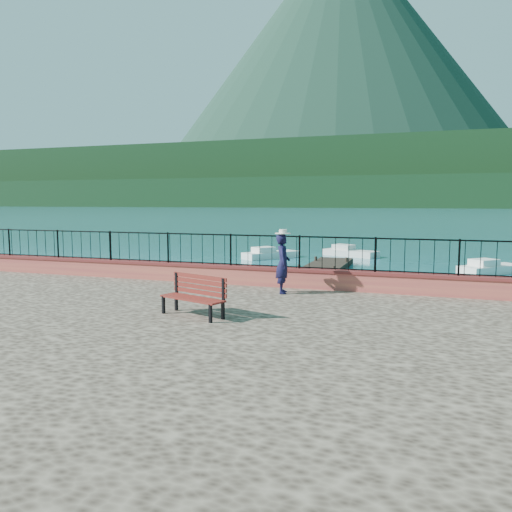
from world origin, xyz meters
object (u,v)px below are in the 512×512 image
Objects in this scene: boat_1 at (463,290)px; boat_0 at (183,284)px; person at (283,264)px; boat_2 at (491,266)px; park_bench at (194,304)px; boat_4 at (351,250)px; boat_3 at (271,252)px.

boat_0 is at bearing -135.83° from boat_1.
person reaches higher than boat_2.
park_bench is 0.40× the size of boat_0.
boat_2 is at bearing 38.33° from boat_0.
person reaches higher than boat_4.
boat_3 is 5.66m from boat_4.
park_bench is 1.03× the size of person.
person is 0.44× the size of boat_4.
park_bench is 12.09m from boat_1.
park_bench is 3.58m from person.
person reaches higher than boat_1.
person is at bearing -93.40° from boat_1.
person is 19.26m from boat_3.
boat_2 is 10.09m from boat_4.
park_bench is at bearing 145.51° from person.
person is at bearing -62.48° from boat_4.
park_bench is 9.41m from boat_0.
boat_0 is 1.14× the size of boat_4.
boat_2 is at bearing -11.27° from boat_4.
boat_0 is 1.32× the size of boat_1.
boat_2 is at bearing 110.30° from boat_1.
person reaches higher than boat_0.
boat_0 is 1.12× the size of boat_3.
boat_1 is (5.12, 6.95, -1.64)m from person.
boat_0 is at bearing 137.57° from park_bench.
boat_2 is 0.94× the size of boat_3.
boat_2 and boat_3 have the same top height.
boat_2 is (7.00, 15.28, -1.64)m from person.
boat_1 is at bearing 77.57° from park_bench.
boat_0 is at bearing -140.90° from boat_3.
park_bench reaches higher than boat_1.
park_bench is at bearing -65.52° from boat_4.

